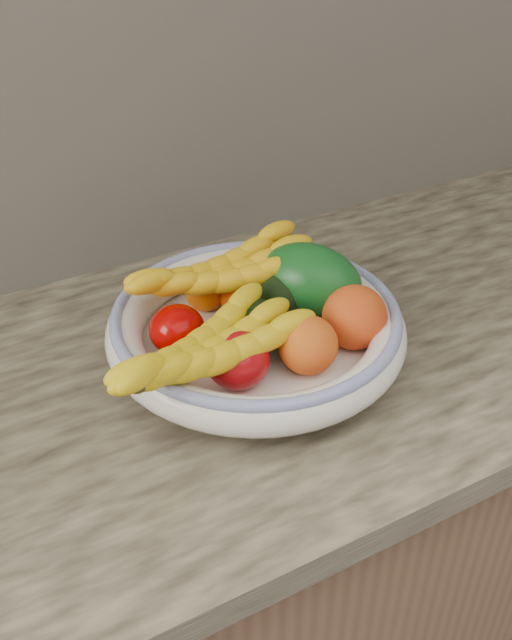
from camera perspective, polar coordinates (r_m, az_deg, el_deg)
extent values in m
cube|color=brown|center=(1.31, -0.44, -18.95)|extent=(2.40, 0.62, 0.86)
cube|color=tan|center=(0.98, -0.56, -3.25)|extent=(2.44, 0.66, 0.04)
cube|color=beige|center=(1.11, -8.50, 16.80)|extent=(2.40, 0.02, 0.50)
cylinder|color=white|center=(0.95, 0.00, -2.57)|extent=(0.13, 0.13, 0.02)
cylinder|color=white|center=(0.94, 0.00, -1.90)|extent=(0.32, 0.32, 0.01)
torus|color=white|center=(0.93, 0.00, -0.61)|extent=(0.39, 0.39, 0.05)
torus|color=#38479F|center=(0.92, 0.00, 0.51)|extent=(0.37, 0.37, 0.02)
ellipsoid|color=#FF6E05|center=(0.99, -4.08, 2.20)|extent=(0.07, 0.07, 0.05)
ellipsoid|color=#FF5105|center=(1.01, -0.95, 2.92)|extent=(0.07, 0.07, 0.05)
ellipsoid|color=#FA5205|center=(0.97, -1.26, 1.70)|extent=(0.07, 0.07, 0.05)
ellipsoid|color=#AE0100|center=(0.91, -6.32, -0.78)|extent=(0.08, 0.08, 0.06)
ellipsoid|color=#AF0A10|center=(0.85, -1.49, -3.19)|extent=(0.10, 0.10, 0.07)
ellipsoid|color=black|center=(0.91, 0.61, -0.34)|extent=(0.11, 0.11, 0.06)
ellipsoid|color=black|center=(0.97, 1.69, 2.33)|extent=(0.10, 0.12, 0.07)
ellipsoid|color=#0E4C17|center=(0.97, 4.23, 3.04)|extent=(0.19, 0.20, 0.13)
ellipsoid|color=orange|center=(0.87, 4.19, -2.00)|extent=(0.10, 0.10, 0.07)
ellipsoid|color=orange|center=(0.92, 7.90, 0.21)|extent=(0.11, 0.11, 0.08)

